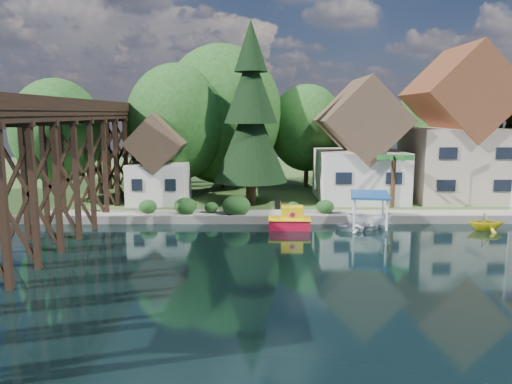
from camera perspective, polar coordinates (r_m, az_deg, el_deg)
ground at (r=30.58m, az=4.70°, el=-6.88°), size 140.00×140.00×0.00m
bank at (r=63.87m, az=2.13°, el=1.70°), size 140.00×52.00×0.50m
seawall at (r=38.72m, az=9.62°, el=-3.12°), size 60.00×0.40×0.62m
promenade at (r=40.31m, az=12.12°, el=-2.39°), size 50.00×2.60×0.06m
trestle_bridge at (r=37.11m, az=-21.43°, el=3.74°), size 4.12×44.18×9.30m
house_left at (r=46.41m, az=11.77°, el=4.84°), size 7.64×8.64×11.02m
house_center at (r=49.46m, az=22.01°, el=6.10°), size 8.65×9.18×13.89m
shed at (r=44.83m, az=-11.03°, el=3.04°), size 5.09×5.40×7.85m
bg_trees at (r=50.69m, az=3.90°, el=7.77°), size 49.90×13.30×10.57m
shrubs at (r=39.26m, az=-3.13°, el=-1.47°), size 15.76×2.47×1.70m
conifer at (r=43.50m, az=-0.58°, el=8.59°), size 6.36×6.36×15.67m
palm_tree at (r=43.08m, az=15.48°, el=3.70°), size 3.41×3.41×4.72m
tugboat at (r=36.41m, az=3.91°, el=-3.22°), size 3.12×1.81×2.21m
boat_white_a at (r=37.13m, az=11.99°, el=-3.59°), size 4.23×3.44×0.77m
boat_canopy at (r=37.44m, az=12.81°, el=-2.40°), size 3.39×4.39×2.56m
boat_yellow at (r=39.63m, az=24.82°, el=-3.00°), size 2.64×2.28×1.37m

